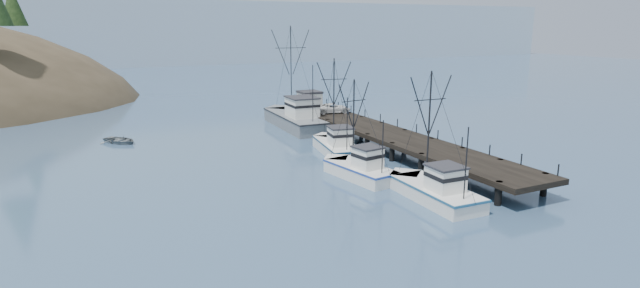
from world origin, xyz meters
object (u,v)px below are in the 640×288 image
Objects in this scene: trawler_near at (433,190)px; pickup_truck at (333,108)px; pier_shed at (310,100)px; pier at (386,134)px; motorboat at (120,143)px; work_vessel at (296,118)px; trawler_far at (336,146)px; trawler_mid at (358,169)px.

pickup_truck is (6.80, 30.70, 1.86)m from trawler_near.
pier_shed is at bearing 81.95° from trawler_near.
pier is 4.04× the size of trawler_near.
pier reaches higher than motorboat.
pickup_truck reaches higher than motorboat.
motorboat is at bearing 97.69° from pickup_truck.
trawler_near reaches higher than motorboat.
work_vessel is (-4.30, 16.61, -0.46)m from pier.
trawler_far reaches higher than pier_shed.
pier is at bearing -66.29° from motorboat.
motorboat is (-27.82, 16.85, -1.69)m from pier.
work_vessel is at bearing 86.41° from trawler_near.
pier is 9.03× the size of pickup_truck.
trawler_near is at bearing -93.59° from work_vessel.
trawler_mid is 24.54m from pickup_truck.
pier is 13.75× the size of pier_shed.
trawler_near reaches higher than trawler_mid.
trawler_near is 2.24× the size of pickup_truck.
trawler_mid is 9.66m from trawler_far.
pickup_truck is at bearing -63.44° from pier_shed.
pickup_truck reaches higher than pier.
trawler_near reaches higher than pickup_truck.
pier_shed is 26.56m from motorboat.
pier is at bearing -7.40° from trawler_far.
trawler_mid reaches higher than pier_shed.
work_vessel is (1.93, 15.80, 0.41)m from trawler_far.
motorboat is at bearing 122.69° from trawler_near.
pier_shed is 0.66× the size of pickup_truck.
pier_shed is (7.30, 26.51, 2.60)m from trawler_mid.
motorboat is at bearing 179.40° from work_vessel.
pier_shed is 0.66× the size of motorboat.
trawler_mid is 0.55× the size of work_vessel.
trawler_far is 26.91m from motorboat.
pier_shed reaches higher than pier.
trawler_near is 39.69m from motorboat.
pier_shed is at bearing 39.69° from pickup_truck.
trawler_mid is at bearing 171.00° from pickup_truck.
trawler_near is 2.26× the size of motorboat.
trawler_near is at bearing -111.10° from pier.
trawler_far reaches higher than trawler_mid.
pickup_truck is 28.49m from motorboat.
trawler_far is at bearing 172.60° from pier.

